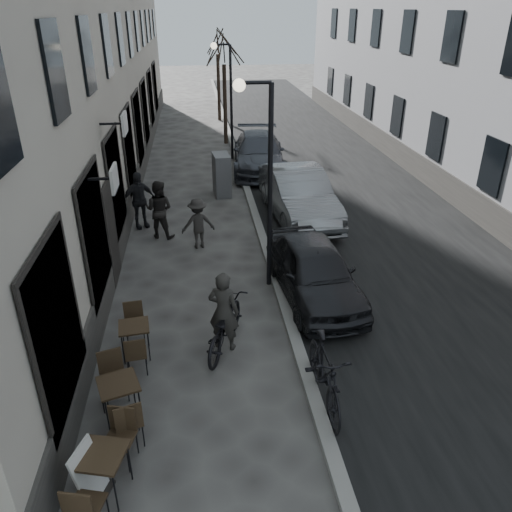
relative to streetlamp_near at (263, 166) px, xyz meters
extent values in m
plane|color=#393634|center=(0.17, -6.00, -3.16)|extent=(120.00, 120.00, 0.00)
cube|color=black|center=(4.02, 10.00, -3.16)|extent=(7.30, 60.00, 0.00)
cube|color=gray|center=(0.37, 10.00, -3.10)|extent=(0.25, 60.00, 0.12)
cylinder|color=black|center=(0.17, 0.00, -0.66)|extent=(0.12, 0.12, 5.00)
cylinder|color=black|center=(-0.18, 0.00, 1.84)|extent=(0.70, 0.08, 0.08)
sphere|color=#FFF2CC|center=(-0.53, 0.00, 1.79)|extent=(0.28, 0.28, 0.28)
cylinder|color=black|center=(0.17, 12.00, -0.66)|extent=(0.12, 0.12, 5.00)
cylinder|color=black|center=(-0.18, 12.00, 1.84)|extent=(0.70, 0.08, 0.08)
sphere|color=#FFF2CC|center=(-0.53, 12.00, 1.79)|extent=(0.28, 0.28, 0.28)
cylinder|color=black|center=(0.07, 15.00, -1.21)|extent=(0.20, 0.20, 3.90)
cylinder|color=black|center=(0.07, 21.00, -1.21)|extent=(0.20, 0.20, 3.90)
cube|color=black|center=(-3.10, -5.88, -2.39)|extent=(0.80, 0.80, 0.04)
cylinder|color=black|center=(-3.43, -6.07, -2.78)|extent=(0.03, 0.03, 0.75)
cylinder|color=black|center=(-2.90, -6.22, -2.78)|extent=(0.03, 0.03, 0.75)
cylinder|color=black|center=(-3.29, -5.55, -2.78)|extent=(0.03, 0.03, 0.75)
cylinder|color=black|center=(-2.76, -5.69, -2.78)|extent=(0.03, 0.03, 0.75)
cube|color=black|center=(-3.04, -4.39, -2.38)|extent=(0.82, 0.82, 0.04)
cylinder|color=black|center=(-3.22, -4.74, -2.78)|extent=(0.03, 0.03, 0.76)
cylinder|color=black|center=(-2.70, -4.57, -2.78)|extent=(0.03, 0.03, 0.76)
cylinder|color=black|center=(-3.39, -4.22, -2.78)|extent=(0.03, 0.03, 0.76)
cylinder|color=black|center=(-2.87, -4.05, -2.78)|extent=(0.03, 0.03, 0.76)
cube|color=black|center=(-2.96, -2.60, -2.45)|extent=(0.66, 0.66, 0.04)
cylinder|color=black|center=(-3.18, -2.88, -2.81)|extent=(0.02, 0.02, 0.69)
cylinder|color=black|center=(-2.68, -2.82, -2.81)|extent=(0.02, 0.02, 0.69)
cylinder|color=black|center=(-3.24, -2.39, -2.81)|extent=(0.02, 0.02, 0.69)
cylinder|color=black|center=(-2.74, -2.33, -2.81)|extent=(0.02, 0.02, 0.69)
cube|color=black|center=(-3.23, -5.93, -3.14)|extent=(0.44, 0.62, 0.04)
cube|color=silver|center=(-3.30, -5.93, -2.66)|extent=(0.41, 0.61, 0.94)
cube|color=#5D5D5F|center=(-0.61, 7.02, -2.38)|extent=(0.67, 1.10, 1.57)
imported|color=black|center=(-1.14, -2.54, -2.62)|extent=(1.41, 2.18, 1.08)
imported|color=#2B2925|center=(-1.14, -2.54, -2.27)|extent=(0.76, 0.63, 1.77)
imported|color=black|center=(-2.75, 3.36, -2.25)|extent=(1.06, 0.94, 1.81)
imported|color=#2B2926|center=(-1.58, 2.46, -2.40)|extent=(1.06, 0.72, 1.52)
imported|color=black|center=(-3.43, 4.20, -2.24)|extent=(1.17, 0.88, 1.85)
imported|color=black|center=(1.17, -0.73, -2.44)|extent=(2.03, 4.33, 1.43)
imported|color=gray|center=(1.80, 4.39, -2.33)|extent=(2.13, 5.14, 1.65)
imported|color=#3E4149|center=(1.17, 10.05, -2.39)|extent=(2.63, 5.47, 1.54)
imported|color=black|center=(0.52, -4.40, -2.52)|extent=(0.62, 2.14, 1.28)
camera|label=1|loc=(-1.52, -11.16, 3.31)|focal=35.00mm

